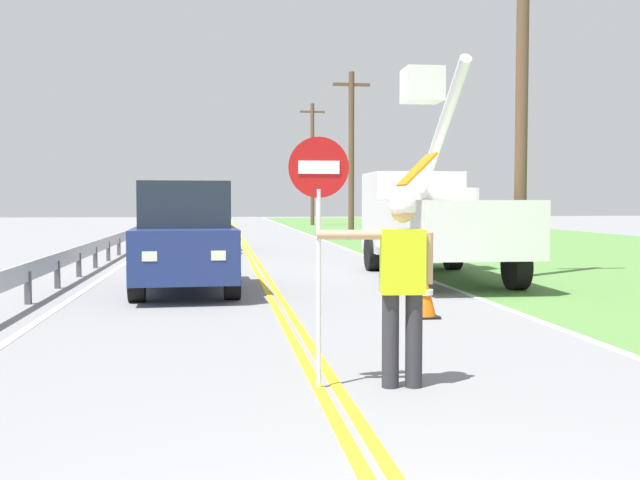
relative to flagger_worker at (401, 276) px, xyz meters
The scene contains 16 objects.
grass_verge_right 19.21m from the flagger_worker, 55.31° to the left, with size 16.00×110.00×0.01m, color #517F3D.
centerline_yellow_left 15.83m from the flagger_worker, 92.80° to the left, with size 0.11×110.00×0.01m, color yellow.
centerline_yellow_right 15.82m from the flagger_worker, 92.14° to the left, with size 0.11×110.00×0.01m, color yellow.
edge_line_right 16.08m from the flagger_worker, 79.52° to the left, with size 0.12×110.00×0.01m, color silver.
edge_line_left 16.38m from the flagger_worker, 105.18° to the left, with size 0.12×110.00×0.01m, color silver.
flagger_worker is the anchor object (origin of this frame).
stop_sign_paddle 1.02m from the flagger_worker, behind, with size 0.56×0.04×2.33m.
utility_bucket_truck 10.22m from the flagger_worker, 72.10° to the left, with size 2.80×6.86×4.91m.
oncoming_suv_nearest 8.14m from the flagger_worker, 106.61° to the left, with size 2.05×4.67×2.10m.
oncoming_sedan_second 19.71m from the flagger_worker, 96.77° to the left, with size 2.07×4.18×1.70m.
utility_pole_near 11.13m from the flagger_worker, 61.37° to the left, with size 1.80×0.28×7.76m.
utility_pole_mid 28.98m from the flagger_worker, 80.71° to the left, with size 1.80×0.28×7.91m.
utility_pole_far 46.89m from the flagger_worker, 83.81° to the left, with size 1.80×0.28×8.77m.
traffic_cone_lead 4.26m from the flagger_worker, 71.15° to the left, with size 0.40×0.40×0.70m.
traffic_cone_mid 7.22m from the flagger_worker, 76.05° to the left, with size 0.40×0.40×0.70m.
guardrail_left_shoulder 12.96m from the flagger_worker, 112.13° to the left, with size 0.10×32.00×0.71m.
Camera 1 is at (-1.00, -2.44, 1.74)m, focal length 41.50 mm.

